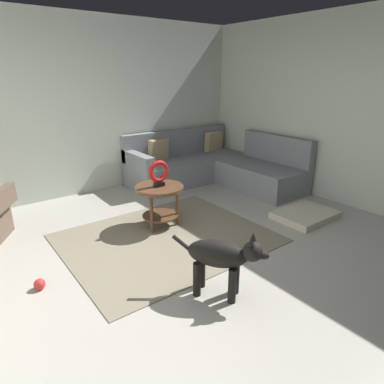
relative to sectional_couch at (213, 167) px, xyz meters
name	(u,v)px	position (x,y,z in m)	size (l,w,h in m)	color
ground_plane	(192,272)	(-1.99, -2.02, -0.34)	(6.00, 6.00, 0.10)	#B7B2A8
wall_back	(77,108)	(-1.99, 0.92, 1.06)	(6.00, 0.12, 2.70)	silver
wall_right	(364,112)	(0.95, -2.02, 1.06)	(0.12, 6.00, 2.70)	silver
area_rug	(167,238)	(-1.84, -1.32, -0.28)	(2.30, 1.90, 0.01)	gray
sectional_couch	(213,167)	(0.00, 0.00, 0.00)	(2.20, 2.25, 0.88)	gray
side_table	(160,196)	(-1.71, -0.98, 0.13)	(0.60, 0.60, 0.54)	brown
torus_sculpture	(159,173)	(-1.71, -0.98, 0.42)	(0.28, 0.08, 0.33)	black
dog_bed_mat	(305,215)	(-0.01, -1.94, -0.24)	(0.80, 0.60, 0.09)	beige
dog	(222,257)	(-2.04, -2.52, 0.09)	(0.53, 0.73, 0.63)	black
dog_toy_ball	(40,284)	(-3.30, -1.47, -0.24)	(0.10, 0.10, 0.10)	red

